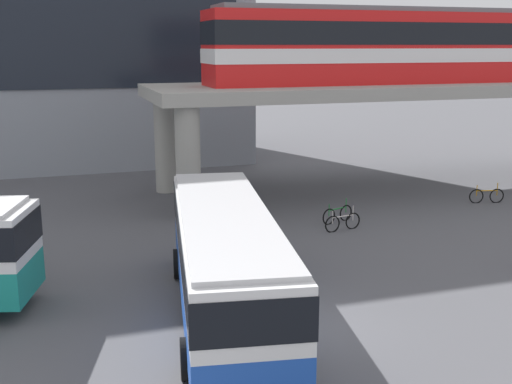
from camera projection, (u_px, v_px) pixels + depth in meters
The scene contains 8 objects.
ground_plane at pixel (209, 229), 26.69m from camera, with size 120.00×120.00×0.00m, color #515156.
station_building at pixel (38, 15), 40.66m from camera, with size 25.87×12.06×19.01m.
elevated_platform at pixel (418, 97), 33.79m from camera, with size 28.95×7.45×5.68m.
train at pixel (426, 45), 33.25m from camera, with size 23.83×2.96×3.84m.
bus_main at pixel (225, 253), 17.49m from camera, with size 4.28×11.30×3.22m.
bicycle_silver at pixel (343, 222), 26.48m from camera, with size 1.77×0.37×1.04m.
bicycle_green at pixel (337, 214), 27.69m from camera, with size 1.70×0.67×1.04m.
bicycle_orange at pixel (487, 196), 31.10m from camera, with size 1.76×0.45×1.04m.
Camera 1 is at (-6.00, -14.98, 7.66)m, focal length 44.09 mm.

